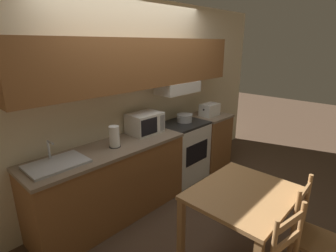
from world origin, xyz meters
The scene contains 12 objects.
ground_plane centered at (0.00, 0.00, 0.00)m, with size 16.00×16.00×0.00m, color #4C3828.
wall_back centered at (0.02, -0.06, 1.50)m, with size 5.58×0.38×2.55m.
lower_counter_main centered at (-0.65, -0.29, 0.44)m, with size 1.90×0.60×0.89m.
lower_counter_right_stub centered at (1.30, -0.29, 0.44)m, with size 0.59×0.60×0.89m.
stove_range centered at (0.65, -0.27, 0.44)m, with size 0.70×0.55×0.89m.
cooking_pot centered at (0.72, -0.25, 0.95)m, with size 0.32×0.24×0.12m.
microwave centered at (-0.02, -0.19, 1.02)m, with size 0.43×0.33×0.26m.
toaster centered at (1.27, -0.31, 0.98)m, with size 0.33×0.21×0.19m.
sink_basin centered at (-1.25, -0.29, 0.90)m, with size 0.55×0.38×0.22m.
paper_towel_roll centered at (-0.58, -0.31, 1.01)m, with size 0.13×0.13×0.24m.
dining_table centered at (-0.24, -1.73, 0.64)m, with size 0.93×0.79×0.75m.
chair_right_of_table centered at (0.01, -2.28, 0.42)m, with size 0.40×0.40×0.91m.
Camera 1 is at (-2.18, -2.63, 2.00)m, focal length 28.00 mm.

